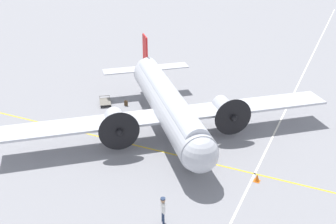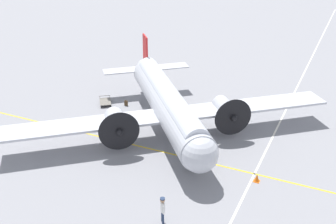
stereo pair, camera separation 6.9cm
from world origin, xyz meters
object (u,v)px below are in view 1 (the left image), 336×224
traffic_cone (257,178)px  suitcase_near_door (126,103)px  airliner_main (169,105)px  crew_foreground (163,207)px  baggage_cart (105,102)px

traffic_cone → suitcase_near_door: bearing=153.9°
airliner_main → traffic_cone: size_ratio=39.07×
traffic_cone → airliner_main: bearing=155.4°
crew_foreground → suitcase_near_door: (-10.84, 14.23, -0.89)m
suitcase_near_door → traffic_cone: 16.78m
crew_foreground → suitcase_near_door: size_ratio=3.18×
airliner_main → baggage_cart: (-8.40, 2.83, -2.38)m
baggage_cart → traffic_cone: size_ratio=3.62×
airliner_main → traffic_cone: bearing=25.6°
suitcase_near_door → baggage_cart: suitcase_near_door is taller
baggage_cart → crew_foreground: bearing=7.6°
baggage_cart → traffic_cone: (17.16, -6.84, 0.00)m
suitcase_near_door → baggage_cart: bearing=-165.4°
crew_foreground → traffic_cone: (4.23, 6.85, -0.89)m
crew_foreground → baggage_cart: 18.85m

